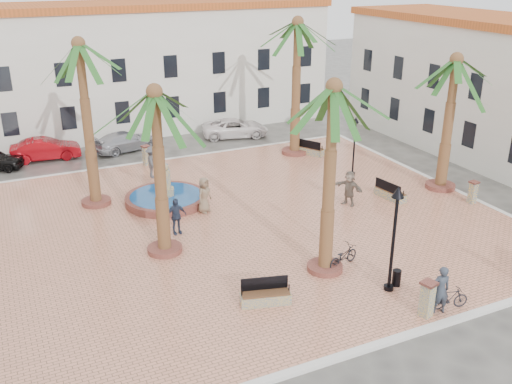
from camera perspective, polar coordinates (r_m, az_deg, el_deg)
ground at (r=28.66m, az=-1.81°, el=-3.28°), size 120.00×120.00×0.00m
plaza at (r=28.63m, az=-1.82°, el=-3.15°), size 26.00×22.00×0.15m
kerb_n at (r=38.27m, az=-8.38°, el=3.27°), size 26.30×0.30×0.16m
kerb_s at (r=20.40m, az=10.99°, el=-15.10°), size 26.30×0.30×0.16m
kerb_e at (r=35.39m, az=17.89°, el=0.82°), size 0.30×22.30×0.16m
building_north at (r=45.60m, az=-12.14°, el=12.13°), size 30.40×7.40×9.50m
building_east at (r=40.44m, az=24.18°, el=9.12°), size 7.40×26.40×9.00m
fountain at (r=31.13m, az=-8.98°, el=-0.51°), size 4.39×4.39×2.27m
palm_nw at (r=29.85m, az=-17.16°, el=12.32°), size 5.08×5.08×8.79m
palm_sw at (r=23.83m, az=-10.00°, el=7.88°), size 5.07×5.07×7.60m
palm_s at (r=21.95m, az=7.71°, el=8.26°), size 4.91×4.91×8.14m
palm_e at (r=32.81m, az=19.23°, el=10.91°), size 5.46×5.46×7.70m
palm_ne at (r=37.28m, az=4.16°, el=15.15°), size 5.64×5.64×9.00m
bench_s at (r=22.02m, az=0.95°, el=-10.43°), size 2.01×1.07×1.02m
bench_e at (r=32.12m, az=13.25°, el=-0.16°), size 0.87×2.00×1.02m
bench_ne at (r=38.72m, az=5.42°, el=4.19°), size 1.46×2.00×1.03m
lamppost_s at (r=22.23m, az=13.75°, el=-2.87°), size 0.48×0.48×4.41m
lamppost_e at (r=34.65m, az=9.86°, el=5.54°), size 0.39×0.39×3.61m
bollard_se at (r=21.99m, az=16.75°, el=-10.16°), size 0.62×0.62×1.43m
bollard_n at (r=37.03m, az=-10.93°, el=3.66°), size 0.56×0.56×1.29m
bollard_e at (r=32.70m, az=20.86°, el=0.01°), size 0.49×0.49×1.24m
litter_bin at (r=23.79m, az=13.88°, el=-8.32°), size 0.35×0.35×0.68m
cyclist_a at (r=22.23m, az=17.97°, el=-9.27°), size 0.80×0.63×1.92m
bicycle_a at (r=24.72m, az=8.71°, el=-6.36°), size 1.84×1.13×0.92m
bicycle_b at (r=22.83m, az=18.83°, el=-10.03°), size 1.52×0.74×0.88m
pedestrian_fountain_a at (r=29.47m, az=-5.21°, el=-0.30°), size 1.10×1.03×1.89m
pedestrian_fountain_b at (r=27.31m, az=-8.03°, el=-2.40°), size 1.09×0.53×1.80m
pedestrian_north at (r=34.67m, az=-10.36°, el=2.95°), size 0.80×1.30×1.94m
pedestrian_east at (r=30.62m, az=9.30°, el=0.38°), size 1.22×1.84×1.90m
car_red at (r=40.31m, az=-20.30°, el=4.05°), size 4.54×1.93×1.46m
car_silver at (r=40.75m, az=-12.90°, el=4.98°), size 4.96×3.14×1.34m
car_white at (r=42.96m, az=-2.09°, el=6.42°), size 5.33×3.37×1.37m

